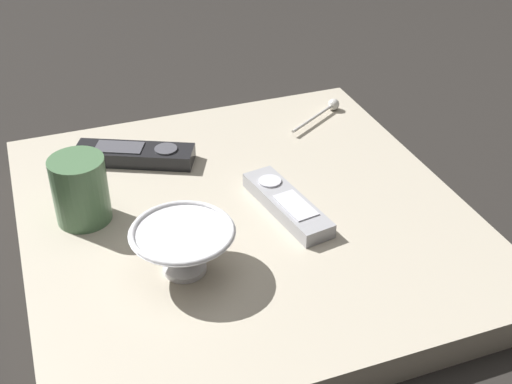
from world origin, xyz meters
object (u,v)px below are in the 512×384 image
at_px(cereal_bowl, 183,247).
at_px(teaspoon, 328,108).
at_px(tv_remote_near, 287,204).
at_px(coffee_mug, 80,190).
at_px(tv_remote_far, 135,155).

height_order(cereal_bowl, teaspoon, cereal_bowl).
xyz_separation_m(teaspoon, tv_remote_near, (0.19, 0.27, 0.00)).
height_order(cereal_bowl, tv_remote_near, cereal_bowl).
bearing_deg(cereal_bowl, teaspoon, -137.13).
bearing_deg(teaspoon, coffee_mug, 20.66).
distance_m(cereal_bowl, teaspoon, 0.51).
bearing_deg(cereal_bowl, coffee_mug, -56.72).
bearing_deg(cereal_bowl, tv_remote_far, -89.09).
bearing_deg(cereal_bowl, tv_remote_near, -155.98).
xyz_separation_m(cereal_bowl, teaspoon, (-0.37, -0.35, -0.03)).
bearing_deg(tv_remote_near, tv_remote_far, -49.94).
bearing_deg(teaspoon, tv_remote_near, 54.05).
height_order(cereal_bowl, tv_remote_far, cereal_bowl).
bearing_deg(tv_remote_far, tv_remote_near, 130.06).
xyz_separation_m(coffee_mug, tv_remote_far, (-0.10, -0.13, -0.04)).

